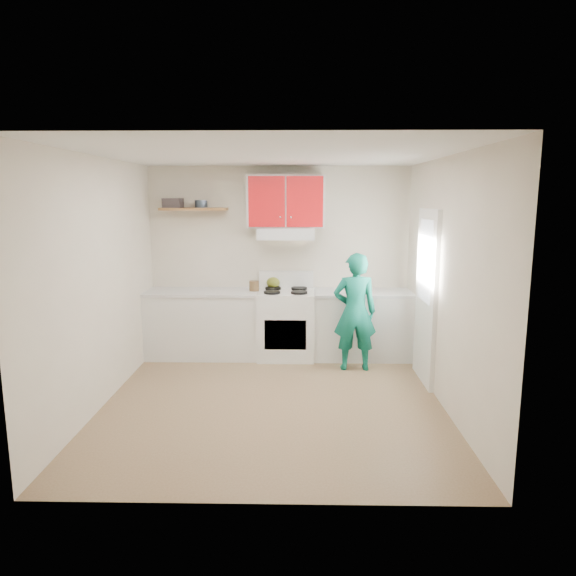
{
  "coord_description": "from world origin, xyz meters",
  "views": [
    {
      "loc": [
        0.26,
        -5.28,
        2.19
      ],
      "look_at": [
        0.15,
        0.55,
        1.15
      ],
      "focal_mm": 32.17,
      "sensor_mm": 36.0,
      "label": 1
    }
  ],
  "objects_px": {
    "stove": "(286,324)",
    "person": "(355,312)",
    "kettle": "(273,283)",
    "crock": "(254,287)",
    "tin": "(201,204)"
  },
  "relations": [
    {
      "from": "stove",
      "to": "kettle",
      "type": "xyz_separation_m",
      "value": [
        -0.18,
        0.24,
        0.54
      ]
    },
    {
      "from": "stove",
      "to": "tin",
      "type": "bearing_deg",
      "value": 171.6
    },
    {
      "from": "tin",
      "to": "person",
      "type": "distance_m",
      "value": 2.52
    },
    {
      "from": "crock",
      "to": "person",
      "type": "relative_size",
      "value": 0.11
    },
    {
      "from": "stove",
      "to": "person",
      "type": "distance_m",
      "value": 1.05
    },
    {
      "from": "crock",
      "to": "person",
      "type": "distance_m",
      "value": 1.43
    },
    {
      "from": "crock",
      "to": "person",
      "type": "height_order",
      "value": "person"
    },
    {
      "from": "stove",
      "to": "kettle",
      "type": "height_order",
      "value": "kettle"
    },
    {
      "from": "tin",
      "to": "person",
      "type": "xyz_separation_m",
      "value": [
        2.03,
        -0.66,
        -1.34
      ]
    },
    {
      "from": "kettle",
      "to": "stove",
      "type": "bearing_deg",
      "value": -73.37
    },
    {
      "from": "stove",
      "to": "crock",
      "type": "bearing_deg",
      "value": 175.96
    },
    {
      "from": "tin",
      "to": "stove",
      "type": "bearing_deg",
      "value": -8.4
    },
    {
      "from": "crock",
      "to": "person",
      "type": "xyz_separation_m",
      "value": [
        1.32,
        -0.52,
        -0.23
      ]
    },
    {
      "from": "kettle",
      "to": "person",
      "type": "height_order",
      "value": "person"
    },
    {
      "from": "crock",
      "to": "person",
      "type": "bearing_deg",
      "value": -21.55
    }
  ]
}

